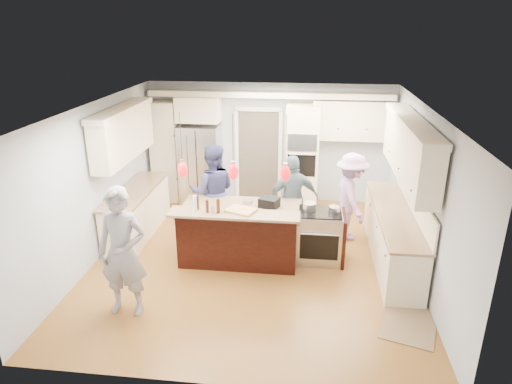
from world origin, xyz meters
TOP-DOWN VIEW (x-y plane):
  - ground_plane at (0.00, 0.00)m, footprint 6.00×6.00m
  - room_shell at (0.00, 0.00)m, footprint 5.54×6.04m
  - refrigerator at (-1.55, 2.64)m, footprint 0.90×0.70m
  - oven_column at (0.75, 2.67)m, footprint 0.72×0.69m
  - back_upper_cabinets at (-0.75, 2.76)m, footprint 5.30×0.61m
  - right_counter_run at (2.44, 0.30)m, footprint 0.64×3.10m
  - left_cabinets at (-2.44, 0.80)m, footprint 0.64×2.30m
  - kitchen_island at (-0.25, 0.07)m, footprint 2.10×1.46m
  - island_range at (1.16, 0.15)m, footprint 0.82×0.71m
  - pendant_lights at (-0.25, -0.51)m, footprint 1.75×0.15m
  - person_bar_end at (-1.63, -1.72)m, footprint 0.70×0.46m
  - person_far_left at (-0.89, 0.85)m, footprint 1.01×0.85m
  - person_far_right at (0.64, 0.85)m, footprint 1.07×0.71m
  - person_range_side at (1.72, 1.09)m, footprint 0.87×1.21m
  - floor_rug at (2.40, -1.54)m, footprint 0.98×1.19m
  - water_bottle at (-0.87, -0.54)m, footprint 0.06×0.06m
  - beer_bottle_a at (-0.86, -0.45)m, footprint 0.08×0.08m
  - beer_bottle_b at (-0.67, -0.57)m, footprint 0.07×0.07m
  - beer_bottle_c at (-0.49, -0.57)m, footprint 0.08×0.08m
  - drink_can at (-0.58, -0.60)m, footprint 0.08×0.08m
  - cutting_board at (-0.15, -0.47)m, footprint 0.53×0.46m
  - pot_large at (0.94, 0.20)m, footprint 0.23×0.23m
  - pot_small at (1.37, 0.17)m, footprint 0.19×0.19m

SIDE VIEW (x-z plane):
  - ground_plane at x=0.00m, z-range 0.00..0.00m
  - floor_rug at x=2.40m, z-range 0.00..0.01m
  - island_range at x=1.16m, z-range 0.00..0.92m
  - kitchen_island at x=-0.25m, z-range -0.07..1.05m
  - person_far_right at x=0.64m, z-range 0.00..1.69m
  - person_range_side at x=1.72m, z-range 0.00..1.70m
  - refrigerator at x=-1.55m, z-range 0.00..1.80m
  - person_far_left at x=-0.89m, z-range 0.00..1.86m
  - person_bar_end at x=-1.63m, z-range 0.00..1.91m
  - pot_small at x=1.37m, z-range 0.92..1.02m
  - pot_large at x=0.94m, z-range 0.92..1.05m
  - right_counter_run at x=2.44m, z-range -0.20..2.31m
  - left_cabinets at x=-2.44m, z-range -0.20..2.31m
  - cutting_board at x=-0.15m, z-range 1.12..1.15m
  - oven_column at x=0.75m, z-range 0.00..2.30m
  - drink_can at x=-0.58m, z-range 1.12..1.23m
  - beer_bottle_b at x=-0.67m, z-range 1.12..1.33m
  - beer_bottle_a at x=-0.86m, z-range 1.12..1.35m
  - beer_bottle_c at x=-0.49m, z-range 1.12..1.36m
  - water_bottle at x=-0.87m, z-range 1.12..1.39m
  - back_upper_cabinets at x=-0.75m, z-range 0.40..2.94m
  - pendant_lights at x=-0.25m, z-range 1.29..2.32m
  - room_shell at x=0.00m, z-range 0.46..3.18m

